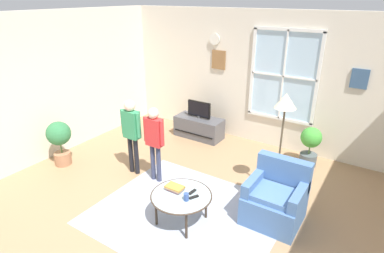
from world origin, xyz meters
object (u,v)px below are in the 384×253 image
at_px(armchair, 275,199).
at_px(person_red_shirt, 154,136).
at_px(remote_near_cup, 192,192).
at_px(television, 199,109).
at_px(coffee_table, 181,196).
at_px(floor_lamp, 285,112).
at_px(person_green_shirt, 131,129).
at_px(potted_plant_by_window, 310,144).
at_px(potted_plant_corner, 59,139).
at_px(tv_stand, 199,127).
at_px(cup, 186,197).
at_px(remote_near_books, 194,197).
at_px(book_stack, 175,188).

bearing_deg(armchair, person_red_shirt, -176.78).
bearing_deg(remote_near_cup, television, 120.11).
height_order(coffee_table, floor_lamp, floor_lamp).
bearing_deg(person_green_shirt, potted_plant_by_window, 37.85).
bearing_deg(potted_plant_corner, potted_plant_by_window, 32.67).
distance_m(tv_stand, person_red_shirt, 2.05).
bearing_deg(coffee_table, tv_stand, 117.13).
bearing_deg(person_green_shirt, person_red_shirt, 1.62).
xyz_separation_m(armchair, cup, (-0.95, -0.83, 0.17)).
distance_m(coffee_table, potted_plant_corner, 2.83).
distance_m(coffee_table, floor_lamp, 1.92).
bearing_deg(potted_plant_by_window, person_red_shirt, -136.28).
xyz_separation_m(armchair, floor_lamp, (-0.20, 0.62, 1.08)).
bearing_deg(remote_near_books, floor_lamp, 62.48).
bearing_deg(tv_stand, person_red_shirt, -80.12).
height_order(coffee_table, person_red_shirt, person_red_shirt).
height_order(armchair, coffee_table, armchair).
bearing_deg(remote_near_books, tv_stand, 120.58).
xyz_separation_m(book_stack, cup, (0.27, -0.11, 0.02)).
xyz_separation_m(cup, person_green_shirt, (-1.61, 0.70, 0.37)).
height_order(armchair, remote_near_cup, armchair).
bearing_deg(cup, armchair, 41.14).
xyz_separation_m(tv_stand, armchair, (2.40, -1.82, 0.10)).
distance_m(coffee_table, remote_near_cup, 0.17).
distance_m(coffee_table, cup, 0.16).
xyz_separation_m(remote_near_books, remote_near_cup, (-0.08, 0.09, 0.00)).
relative_size(television, book_stack, 2.15).
xyz_separation_m(remote_near_books, floor_lamp, (0.70, 1.35, 0.96)).
relative_size(tv_stand, floor_lamp, 0.64).
xyz_separation_m(armchair, potted_plant_by_window, (-0.01, 1.85, 0.11)).
relative_size(coffee_table, person_green_shirt, 0.63).
height_order(armchair, floor_lamp, floor_lamp).
relative_size(cup, potted_plant_by_window, 0.14).
bearing_deg(person_green_shirt, tv_stand, 85.42).
height_order(person_green_shirt, floor_lamp, floor_lamp).
bearing_deg(television, floor_lamp, -28.42).
relative_size(remote_near_cup, potted_plant_by_window, 0.18).
distance_m(coffee_table, potted_plant_by_window, 2.83).
bearing_deg(tv_stand, television, -90.00).
distance_m(remote_near_books, person_green_shirt, 1.81).
bearing_deg(armchair, tv_stand, 142.89).
distance_m(remote_near_cup, potted_plant_corner, 2.92).
distance_m(person_red_shirt, potted_plant_corner, 1.93).
bearing_deg(television, cup, -61.27).
bearing_deg(potted_plant_corner, coffee_table, -2.53).
distance_m(remote_near_books, person_red_shirt, 1.37).
bearing_deg(coffee_table, remote_near_cup, 54.52).
height_order(book_stack, person_red_shirt, person_red_shirt).
height_order(television, cup, television).
relative_size(coffee_table, cup, 7.89).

